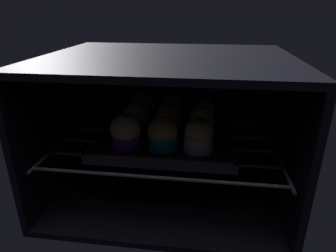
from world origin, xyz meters
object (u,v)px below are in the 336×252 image
Objects in this scene: muffin_row2_col1 at (173,109)px; muffin_row1_col2 at (202,122)px; muffin_row0_col0 at (126,132)px; muffin_row1_col0 at (136,118)px; muffin_row0_col2 at (199,136)px; muffin_row2_col2 at (203,112)px; muffin_row2_col0 at (143,107)px; muffin_row1_col1 at (168,120)px; baking_tray at (168,135)px; muffin_row0_col1 at (163,134)px.

muffin_row1_col2 is at bearing -44.03° from muffin_row2_col1.
muffin_row0_col0 is 9.16cm from muffin_row1_col0.
muffin_row0_col2 reaches higher than muffin_row2_col2.
muffin_row2_col1 is at bearing -1.64° from muffin_row2_col0.
muffin_row1_col2 is (8.62, -0.06, -0.01)cm from muffin_row1_col1.
muffin_row1_col2 is 19.11cm from muffin_row2_col0.
muffin_row2_col2 is (17.30, -0.15, -0.65)cm from muffin_row2_col0.
muffin_row1_col0 is at bearing -154.89° from muffin_row2_col2.
muffin_row1_col2 is 8.36cm from muffin_row2_col2.
muffin_row1_col0 is (0.22, 9.16, -0.03)cm from muffin_row0_col0.
muffin_row0_col0 is at bearing -135.11° from baking_tray.
muffin_row1_col2 is (17.57, 9.03, -0.15)cm from muffin_row0_col0.
muffin_row0_col0 is 24.84cm from muffin_row2_col2.
baking_tray is at bearing 133.29° from muffin_row0_col2.
muffin_row0_col2 is at bearing -28.36° from muffin_row1_col0.
muffin_row1_col1 is 0.88× the size of muffin_row2_col0.
muffin_row2_col1 reaches higher than baking_tray.
muffin_row1_col1 is (0.10, 0.27, 4.08)cm from baking_tray.
baking_tray is at bearing -91.15° from muffin_row2_col1.
muffin_row2_col2 is (0.18, 8.35, -0.21)cm from muffin_row1_col2.
muffin_row1_col0 reaches higher than muffin_row1_col1.
baking_tray is at bearing -178.64° from muffin_row1_col2.
muffin_row1_col0 is (-8.76, 9.25, 0.08)cm from muffin_row0_col1.
muffin_row0_col0 reaches higher than muffin_row0_col2.
muffin_row1_col0 reaches higher than muffin_row2_col2.
baking_tray is 4.11× the size of muffin_row2_col1.
muffin_row2_col1 is (0.05, 17.38, 0.27)cm from muffin_row0_col1.
muffin_row2_col2 is (17.53, 8.22, -0.33)cm from muffin_row1_col0.
muffin_row0_col1 is at bearing -89.21° from baking_tray.
muffin_row1_col0 is (-8.64, 0.34, 4.20)cm from baking_tray.
muffin_row1_col2 is 11.88cm from muffin_row2_col1.
muffin_row1_col1 is at bearing -136.70° from muffin_row2_col2.
muffin_row0_col2 is at bearing 0.83° from muffin_row0_col1.
muffin_row1_col1 is at bearing 132.11° from muffin_row0_col2.
muffin_row1_col2 is at bearing -26.42° from muffin_row2_col0.
muffin_row2_col0 is at bearing 178.36° from muffin_row2_col1.
muffin_row0_col0 is 17.54cm from muffin_row2_col0.
muffin_row0_col0 is 0.99× the size of muffin_row1_col0.
muffin_row2_col1 is at bearing 89.85° from muffin_row0_col1.
muffin_row2_col0 is 1.07× the size of muffin_row2_col1.
baking_tray is 4.59× the size of muffin_row2_col2.
muffin_row0_col2 is (17.14, 0.03, -0.06)cm from muffin_row0_col0.
muffin_row0_col2 is 0.92× the size of muffin_row2_col0.
muffin_row2_col2 is at bearing 25.11° from muffin_row1_col0.
muffin_row2_col1 is (0.07, 8.20, 0.30)cm from muffin_row1_col1.
muffin_row0_col0 is 1.08× the size of muffin_row1_col2.
muffin_row1_col2 reaches higher than muffin_row2_col2.
muffin_row0_col1 is at bearing -179.17° from muffin_row0_col2.
muffin_row0_col1 is at bearing -90.15° from muffin_row2_col1.
muffin_row0_col0 is 19.75cm from muffin_row1_col2.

